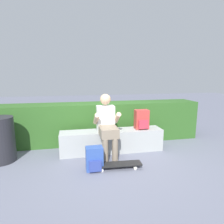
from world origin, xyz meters
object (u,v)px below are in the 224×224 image
object	(u,v)px
backpack_on_bench	(142,120)
person_skater	(107,124)
bench_main	(112,141)
backpack_on_ground	(94,159)
skateboard_near_person	(118,164)
trash_bin	(0,140)

from	to	relation	value
backpack_on_bench	person_skater	bearing A→B (deg)	-165.73
bench_main	person_skater	bearing A→B (deg)	-124.42
backpack_on_ground	bench_main	bearing A→B (deg)	58.65
skateboard_near_person	backpack_on_bench	distance (m)	1.17
bench_main	backpack_on_bench	distance (m)	0.76
bench_main	person_skater	size ratio (longest dim) A/B	1.74
bench_main	trash_bin	size ratio (longest dim) A/B	2.54
person_skater	backpack_on_ground	bearing A→B (deg)	-120.10
person_skater	skateboard_near_person	xyz separation A→B (m)	(0.09, -0.56, -0.57)
backpack_on_bench	backpack_on_ground	xyz separation A→B (m)	(-1.08, -0.73, -0.45)
skateboard_near_person	backpack_on_ground	size ratio (longest dim) A/B	2.03
skateboard_near_person	backpack_on_bench	size ratio (longest dim) A/B	2.03
backpack_on_bench	backpack_on_ground	world-z (taller)	backpack_on_bench
backpack_on_bench	trash_bin	world-z (taller)	backpack_on_bench
skateboard_near_person	backpack_on_ground	distance (m)	0.41
bench_main	backpack_on_bench	world-z (taller)	backpack_on_bench
bench_main	trash_bin	xyz separation A→B (m)	(-2.07, -0.05, 0.19)
skateboard_near_person	trash_bin	bearing A→B (deg)	160.38
person_skater	backpack_on_bench	size ratio (longest dim) A/B	3.00
bench_main	backpack_on_ground	bearing A→B (deg)	-121.35
bench_main	skateboard_near_person	size ratio (longest dim) A/B	2.57
bench_main	person_skater	distance (m)	0.49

